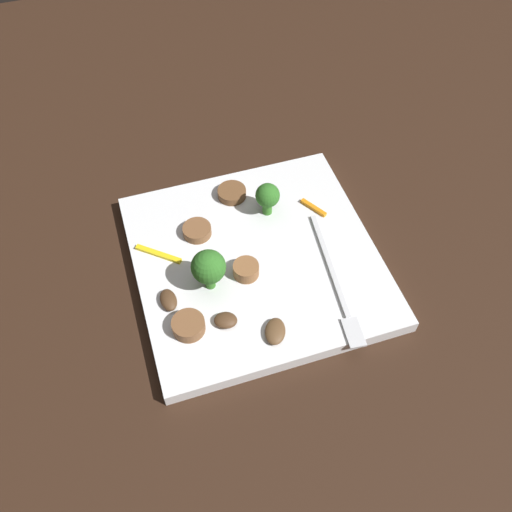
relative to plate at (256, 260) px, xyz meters
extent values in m
plane|color=black|center=(0.00, 0.00, -0.01)|extent=(1.40, 1.40, 0.00)
cube|color=white|center=(0.00, 0.00, 0.00)|extent=(0.27, 0.27, 0.02)
cube|color=silver|center=(0.04, 0.08, 0.01)|extent=(0.14, 0.02, 0.00)
cube|color=silver|center=(0.13, 0.07, 0.01)|extent=(0.04, 0.02, 0.00)
cylinder|color=#347525|center=(0.02, -0.06, 0.02)|extent=(0.01, 0.01, 0.02)
sphere|color=#2D6B23|center=(0.02, -0.06, 0.04)|extent=(0.04, 0.04, 0.04)
cylinder|color=#347525|center=(-0.06, 0.03, 0.02)|extent=(0.01, 0.01, 0.02)
sphere|color=#2D6B23|center=(-0.06, 0.03, 0.04)|extent=(0.03, 0.03, 0.03)
cylinder|color=brown|center=(-0.05, -0.06, 0.01)|extent=(0.05, 0.05, 0.01)
cylinder|color=brown|center=(0.02, -0.02, 0.02)|extent=(0.04, 0.04, 0.02)
cylinder|color=brown|center=(0.07, -0.10, 0.02)|extent=(0.04, 0.04, 0.01)
cylinder|color=brown|center=(-0.10, 0.00, 0.01)|extent=(0.05, 0.05, 0.01)
ellipsoid|color=#4C331E|center=(0.03, -0.11, 0.01)|extent=(0.03, 0.02, 0.01)
ellipsoid|color=#4C331E|center=(0.07, -0.06, 0.01)|extent=(0.03, 0.03, 0.01)
ellipsoid|color=brown|center=(0.10, -0.01, 0.01)|extent=(0.04, 0.03, 0.01)
cube|color=orange|center=(-0.05, 0.09, 0.01)|extent=(0.03, 0.02, 0.00)
cube|color=yellow|center=(-0.04, -0.11, 0.01)|extent=(0.04, 0.05, 0.00)
camera|label=1|loc=(0.36, -0.12, 0.52)|focal=38.65mm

